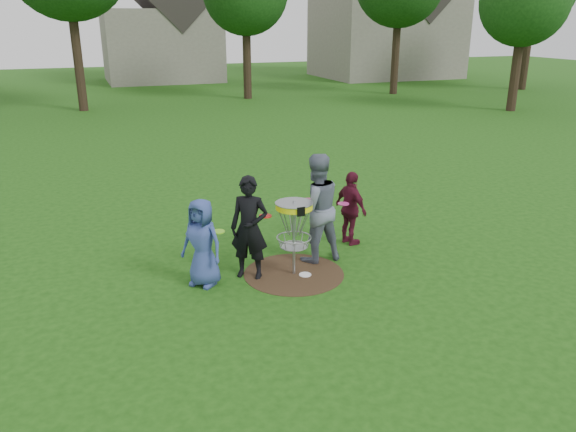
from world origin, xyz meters
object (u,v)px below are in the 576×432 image
object	(u,v)px
player_black	(249,228)
player_grey	(316,208)
disc_golf_basket	(294,220)
player_blue	(202,243)
player_maroon	(351,208)

from	to	relation	value
player_black	player_grey	size ratio (longest dim) A/B	0.89
player_grey	disc_golf_basket	world-z (taller)	player_grey
player_blue	disc_golf_basket	distance (m)	1.62
player_blue	player_grey	distance (m)	2.24
player_black	disc_golf_basket	bearing A→B (deg)	19.43
player_black	disc_golf_basket	xyz separation A→B (m)	(0.76, -0.18, 0.10)
disc_golf_basket	player_grey	bearing A→B (deg)	37.79
player_black	player_blue	bearing A→B (deg)	-146.18
player_black	player_grey	world-z (taller)	player_grey
player_maroon	player_grey	bearing A→B (deg)	103.26
player_grey	player_maroon	xyz separation A→B (m)	(0.97, 0.48, -0.27)
player_maroon	disc_golf_basket	distance (m)	1.86
player_grey	disc_golf_basket	size ratio (longest dim) A/B	1.49
disc_golf_basket	player_blue	bearing A→B (deg)	174.20
player_blue	player_black	xyz separation A→B (m)	(0.84, 0.02, 0.15)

